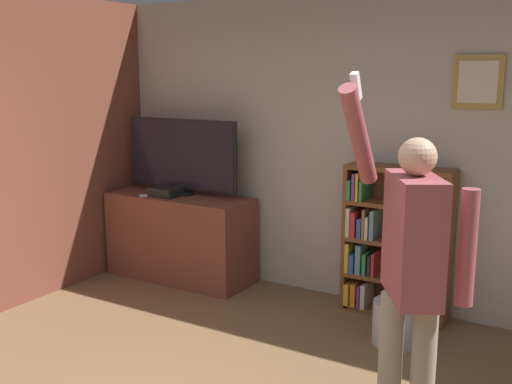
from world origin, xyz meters
TOP-DOWN VIEW (x-y plane):
  - wall_back at (0.00, 2.90)m, footprint 6.58×0.09m
  - wall_side_brick at (-2.32, 1.43)m, footprint 0.06×4.47m
  - tv_ledge at (-1.52, 2.51)m, footprint 1.46×0.57m
  - television at (-1.52, 2.57)m, footprint 1.26×0.22m
  - game_console at (-1.61, 2.42)m, footprint 0.28×0.23m
  - remote_loose at (-1.76, 2.32)m, footprint 0.10×0.14m
  - bookshelf at (0.52, 2.72)m, footprint 0.88×0.28m
  - person at (1.23, 0.96)m, footprint 0.63×0.59m
  - waste_bin at (0.79, 2.16)m, footprint 0.33×0.33m

SIDE VIEW (x-z plane):
  - waste_bin at x=0.79m, z-range 0.00..0.33m
  - tv_ledge at x=-1.52m, z-range 0.00..0.84m
  - bookshelf at x=0.52m, z-range -0.02..1.24m
  - remote_loose at x=-1.76m, z-range 0.84..0.86m
  - game_console at x=-1.61m, z-range 0.84..0.92m
  - person at x=1.23m, z-range 0.03..2.05m
  - television at x=-1.52m, z-range 0.85..1.60m
  - wall_side_brick at x=-2.32m, z-range 0.00..2.70m
  - wall_back at x=0.00m, z-range 0.00..2.70m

